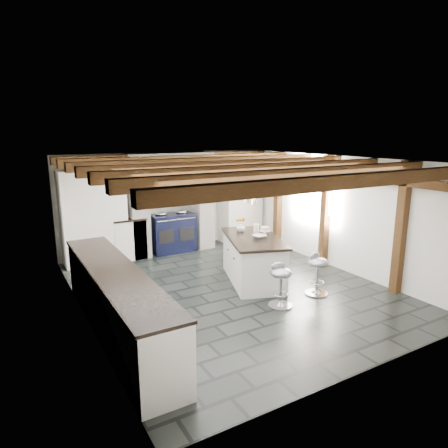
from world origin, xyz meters
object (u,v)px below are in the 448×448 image
kitchen_island (253,258)px  bar_stool_far (281,280)px  range_cooker (172,232)px  bar_stool_near (317,269)px

kitchen_island → bar_stool_far: 1.20m
range_cooker → bar_stool_near: (1.16, -3.64, -0.01)m
kitchen_island → bar_stool_far: bearing=-82.9°
kitchen_island → bar_stool_near: (0.60, -1.09, 0.02)m
range_cooker → bar_stool_far: 3.74m
bar_stool_far → range_cooker: bearing=104.1°
kitchen_island → bar_stool_near: size_ratio=2.62×
bar_stool_far → kitchen_island: bearing=87.0°
kitchen_island → bar_stool_far: size_ratio=2.66×
kitchen_island → bar_stool_near: 1.24m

